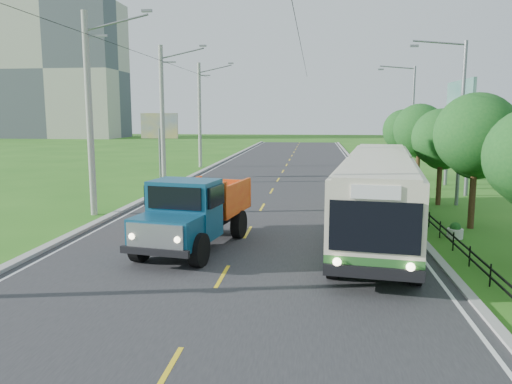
% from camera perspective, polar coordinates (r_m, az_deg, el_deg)
% --- Properties ---
extents(ground, '(240.00, 240.00, 0.00)m').
position_cam_1_polar(ground, '(15.87, -3.85, -9.63)').
color(ground, '#276518').
rests_on(ground, ground).
extents(road, '(14.00, 120.00, 0.02)m').
position_cam_1_polar(road, '(35.27, 2.07, 0.59)').
color(road, '#28282B').
rests_on(road, ground).
extents(curb_left, '(0.40, 120.00, 0.15)m').
position_cam_1_polar(curb_left, '(36.55, -9.25, 0.87)').
color(curb_left, '#9E9E99').
rests_on(curb_left, ground).
extents(curb_right, '(0.30, 120.00, 0.10)m').
position_cam_1_polar(curb_right, '(35.43, 13.68, 0.45)').
color(curb_right, '#9E9E99').
rests_on(curb_right, ground).
extents(edge_line_left, '(0.12, 120.00, 0.00)m').
position_cam_1_polar(edge_line_left, '(36.41, -8.42, 0.78)').
color(edge_line_left, silver).
rests_on(edge_line_left, road).
extents(edge_line_right, '(0.12, 120.00, 0.00)m').
position_cam_1_polar(edge_line_right, '(35.37, 12.87, 0.42)').
color(edge_line_right, silver).
rests_on(edge_line_right, road).
extents(centre_dash, '(0.12, 2.20, 0.00)m').
position_cam_1_polar(centre_dash, '(15.87, -3.85, -9.55)').
color(centre_dash, yellow).
rests_on(centre_dash, road).
extents(railing_right, '(0.04, 40.00, 0.60)m').
position_cam_1_polar(railing_right, '(29.65, 16.71, -0.76)').
color(railing_right, black).
rests_on(railing_right, ground).
extents(pole_near, '(3.51, 0.32, 10.00)m').
position_cam_1_polar(pole_near, '(26.25, -18.44, 8.50)').
color(pole_near, gray).
rests_on(pole_near, ground).
extents(pole_mid, '(3.51, 0.32, 10.00)m').
position_cam_1_polar(pole_mid, '(37.48, -10.60, 8.72)').
color(pole_mid, gray).
rests_on(pole_mid, ground).
extents(pole_far, '(3.51, 0.32, 10.00)m').
position_cam_1_polar(pole_far, '(49.07, -6.42, 8.78)').
color(pole_far, gray).
rests_on(pole_far, ground).
extents(tree_third, '(3.60, 3.62, 6.00)m').
position_cam_1_polar(tree_third, '(24.03, 23.88, 5.58)').
color(tree_third, '#382314').
rests_on(tree_third, ground).
extents(tree_fourth, '(3.24, 3.31, 5.40)m').
position_cam_1_polar(tree_fourth, '(29.83, 20.46, 5.47)').
color(tree_fourth, '#382314').
rests_on(tree_fourth, ground).
extents(tree_fifth, '(3.48, 3.52, 5.80)m').
position_cam_1_polar(tree_fifth, '(35.67, 18.21, 6.45)').
color(tree_fifth, '#382314').
rests_on(tree_fifth, ground).
extents(tree_back, '(3.30, 3.36, 5.50)m').
position_cam_1_polar(tree_back, '(41.58, 16.57, 6.51)').
color(tree_back, '#382314').
rests_on(tree_back, ground).
extents(streetlight_mid, '(3.02, 0.20, 9.07)m').
position_cam_1_polar(streetlight_mid, '(29.86, 22.14, 7.91)').
color(streetlight_mid, slate).
rests_on(streetlight_mid, ground).
extents(streetlight_far, '(3.02, 0.20, 9.07)m').
position_cam_1_polar(streetlight_far, '(43.52, 17.25, 8.21)').
color(streetlight_far, slate).
rests_on(streetlight_far, ground).
extents(planter_near, '(0.64, 0.64, 0.67)m').
position_cam_1_polar(planter_near, '(22.11, 21.80, -4.21)').
color(planter_near, silver).
rests_on(planter_near, ground).
extents(planter_mid, '(0.64, 0.64, 0.67)m').
position_cam_1_polar(planter_mid, '(29.76, 17.84, -0.81)').
color(planter_mid, silver).
rests_on(planter_mid, ground).
extents(planter_far, '(0.64, 0.64, 0.67)m').
position_cam_1_polar(planter_far, '(37.56, 15.52, 1.20)').
color(planter_far, silver).
rests_on(planter_far, ground).
extents(billboard_left, '(3.00, 0.20, 5.20)m').
position_cam_1_polar(billboard_left, '(40.72, -10.97, 6.98)').
color(billboard_left, slate).
rests_on(billboard_left, ground).
extents(billboard_right, '(0.24, 6.00, 7.30)m').
position_cam_1_polar(billboard_right, '(36.09, 22.22, 8.64)').
color(billboard_right, slate).
rests_on(billboard_right, ground).
extents(apartment_near, '(28.00, 14.00, 30.00)m').
position_cam_1_polar(apartment_near, '(124.49, -21.56, 12.73)').
color(apartment_near, '#B7B2A3').
rests_on(apartment_near, ground).
extents(apartment_far, '(24.00, 14.00, 26.00)m').
position_cam_1_polar(apartment_far, '(158.41, -25.32, 10.79)').
color(apartment_far, '#B7B2A3').
rests_on(apartment_far, ground).
extents(bus, '(4.94, 17.02, 3.25)m').
position_cam_1_polar(bus, '(22.09, 13.83, 0.55)').
color(bus, '#296227').
rests_on(bus, ground).
extents(dump_truck, '(3.49, 6.77, 2.72)m').
position_cam_1_polar(dump_truck, '(18.97, -7.00, -1.84)').
color(dump_truck, navy).
rests_on(dump_truck, ground).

